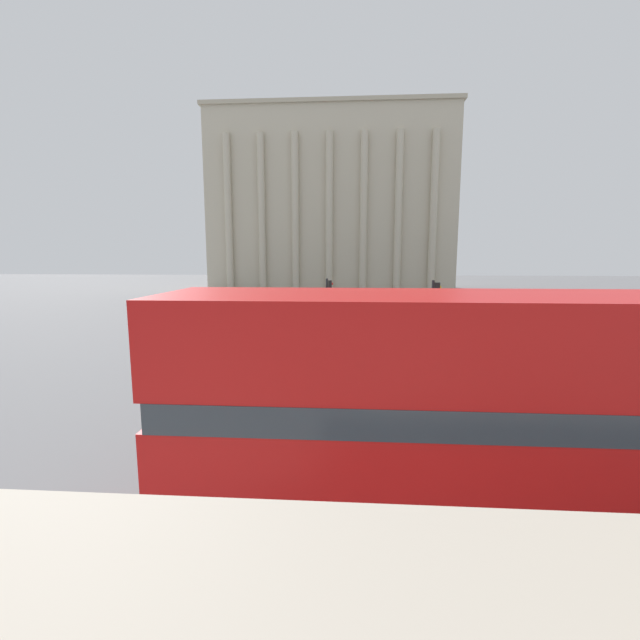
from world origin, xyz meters
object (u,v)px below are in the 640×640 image
(plaza_building_left, at_px, (331,203))
(traffic_light_mid, at_px, (434,308))
(double_decker_bus, at_px, (488,407))
(car_white, at_px, (471,338))
(car_navy, at_px, (271,324))
(pedestrian_white, at_px, (451,309))
(pedestrian_red, at_px, (491,381))
(traffic_light_far, at_px, (328,298))

(plaza_building_left, xyz_separation_m, traffic_light_mid, (6.35, -41.34, -9.42))
(double_decker_bus, height_order, plaza_building_left, plaza_building_left)
(double_decker_bus, bearing_deg, car_white, 76.45)
(car_navy, xyz_separation_m, pedestrian_white, (11.49, 5.43, 0.33))
(double_decker_bus, bearing_deg, traffic_light_mid, 83.99)
(pedestrian_red, bearing_deg, traffic_light_far, 167.99)
(plaza_building_left, distance_m, car_white, 42.19)
(traffic_light_mid, height_order, pedestrian_red, traffic_light_mid)
(traffic_light_mid, height_order, traffic_light_far, traffic_light_mid)
(traffic_light_mid, bearing_deg, plaza_building_left, 98.73)
(traffic_light_mid, xyz_separation_m, car_white, (2.10, 1.51, -1.63))
(plaza_building_left, relative_size, pedestrian_white, 18.30)
(plaza_building_left, xyz_separation_m, car_white, (8.45, -39.83, -11.05))
(car_navy, distance_m, pedestrian_white, 12.71)
(double_decker_bus, distance_m, pedestrian_white, 23.41)
(traffic_light_far, distance_m, pedestrian_white, 9.78)
(traffic_light_far, relative_size, pedestrian_white, 1.87)
(plaza_building_left, xyz_separation_m, pedestrian_red, (6.81, -47.86, -10.82))
(car_white, relative_size, pedestrian_white, 2.36)
(car_white, bearing_deg, pedestrian_white, -153.20)
(traffic_light_mid, bearing_deg, double_decker_bus, -97.05)
(traffic_light_mid, xyz_separation_m, traffic_light_far, (-4.96, 5.19, -0.14))
(traffic_light_mid, distance_m, car_navy, 9.80)
(pedestrian_white, bearing_deg, plaza_building_left, -28.77)
(plaza_building_left, distance_m, traffic_light_mid, 42.88)
(traffic_light_far, xyz_separation_m, pedestrian_red, (5.42, -11.71, -1.26))
(car_white, bearing_deg, double_decker_bus, 19.39)
(traffic_light_mid, bearing_deg, car_navy, 148.85)
(car_navy, distance_m, pedestrian_red, 14.45)
(traffic_light_mid, distance_m, car_white, 3.06)
(double_decker_bus, xyz_separation_m, pedestrian_white, (4.76, 22.89, -1.21))
(car_white, relative_size, pedestrian_red, 2.59)
(pedestrian_white, bearing_deg, car_navy, 69.31)
(plaza_building_left, height_order, pedestrian_white, plaza_building_left)
(traffic_light_far, relative_size, car_white, 0.79)
(double_decker_bus, bearing_deg, car_navy, 112.11)
(plaza_building_left, xyz_separation_m, traffic_light_far, (1.39, -36.15, -9.56))
(traffic_light_far, bearing_deg, car_white, -27.55)
(pedestrian_red, bearing_deg, car_white, 131.63)
(traffic_light_far, relative_size, car_navy, 0.79)
(plaza_building_left, height_order, car_navy, plaza_building_left)
(double_decker_bus, distance_m, pedestrian_red, 6.41)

